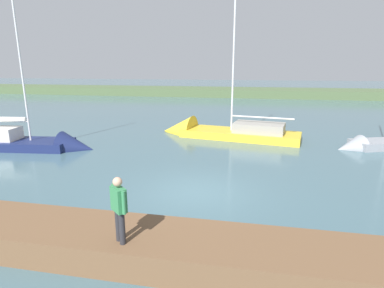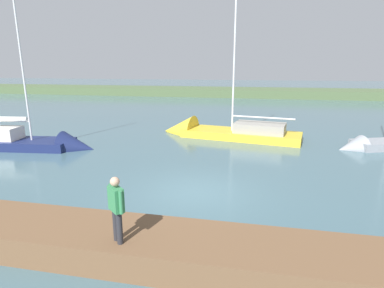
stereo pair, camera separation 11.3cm
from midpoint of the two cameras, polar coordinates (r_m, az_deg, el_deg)
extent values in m
plane|color=#42606B|center=(12.07, 0.60, -8.88)|extent=(200.00, 200.00, 0.00)
cube|color=#4C603D|center=(51.57, 8.82, 8.77)|extent=(180.00, 8.00, 2.40)
cube|color=brown|center=(8.07, -5.38, -18.57)|extent=(27.94, 1.93, 0.74)
cone|color=gray|center=(20.24, 26.86, -0.85)|extent=(1.94, 2.03, 1.62)
cube|color=gold|center=(21.08, 8.62, 1.29)|extent=(8.14, 3.84, 0.83)
cone|color=gold|center=(22.47, -2.72, 2.23)|extent=(2.65, 2.85, 2.49)
cube|color=gray|center=(20.71, 12.09, 2.95)|extent=(3.49, 2.40, 0.62)
cylinder|color=silver|center=(20.71, 7.52, 15.89)|extent=(0.12, 0.12, 9.78)
cylinder|color=silver|center=(20.56, 12.64, 4.80)|extent=(3.98, 0.81, 0.10)
cube|color=navy|center=(21.08, -29.67, -0.63)|extent=(6.56, 2.77, 0.98)
cone|color=navy|center=(19.25, -20.51, -0.91)|extent=(2.09, 2.27, 2.08)
cube|color=silver|center=(21.47, -32.11, 1.64)|extent=(2.27, 1.60, 0.73)
cylinder|color=silver|center=(20.04, -29.11, 12.07)|extent=(0.10, 0.10, 8.18)
cylinder|color=silver|center=(21.03, -31.17, 3.60)|extent=(2.66, 0.38, 0.08)
cylinder|color=silver|center=(21.01, -31.21, 3.92)|extent=(2.41, 0.55, 0.29)
cylinder|color=#28282D|center=(7.65, -13.84, -14.29)|extent=(0.14, 0.14, 0.79)
cylinder|color=#28282D|center=(7.49, -13.21, -14.89)|extent=(0.14, 0.14, 0.79)
cube|color=#337F4C|center=(7.27, -13.84, -9.88)|extent=(0.47, 0.45, 0.56)
sphere|color=tan|center=(7.11, -14.04, -6.79)|extent=(0.22, 0.22, 0.22)
cylinder|color=#337F4C|center=(7.49, -14.69, -9.08)|extent=(0.09, 0.09, 0.53)
cylinder|color=#337F4C|center=(7.04, -12.94, -10.52)|extent=(0.09, 0.09, 0.53)
camera|label=1|loc=(0.06, -90.22, -0.05)|focal=28.90mm
camera|label=2|loc=(0.06, 89.78, 0.05)|focal=28.90mm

